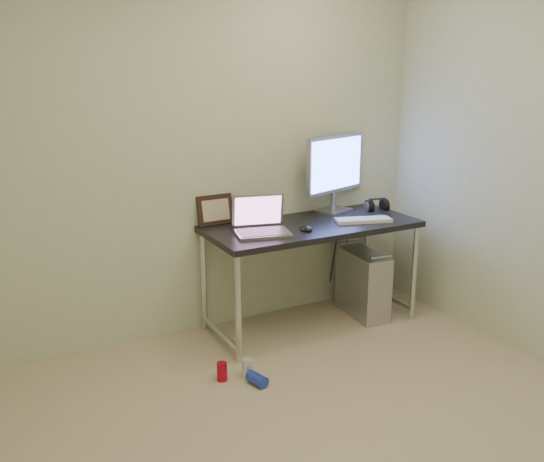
% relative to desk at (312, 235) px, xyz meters
% --- Properties ---
extents(wall_back, '(3.50, 0.02, 2.50)m').
position_rel_desk_xyz_m(wall_back, '(-0.75, 0.32, 0.58)').
color(wall_back, beige).
rests_on(wall_back, ground).
extents(desk, '(1.48, 0.65, 0.75)m').
position_rel_desk_xyz_m(desk, '(0.00, 0.00, 0.00)').
color(desk, black).
rests_on(desk, ground).
extents(tower_computer, '(0.24, 0.48, 0.52)m').
position_rel_desk_xyz_m(tower_computer, '(0.43, -0.03, -0.42)').
color(tower_computer, '#AFAEB3').
rests_on(tower_computer, ground).
extents(cable_a, '(0.01, 0.16, 0.69)m').
position_rel_desk_xyz_m(cable_a, '(0.38, 0.27, -0.27)').
color(cable_a, black).
rests_on(cable_a, ground).
extents(cable_b, '(0.02, 0.11, 0.71)m').
position_rel_desk_xyz_m(cable_b, '(0.47, 0.25, -0.29)').
color(cable_b, black).
rests_on(cable_b, ground).
extents(can_red, '(0.08, 0.08, 0.11)m').
position_rel_desk_xyz_m(can_red, '(-0.89, -0.44, -0.61)').
color(can_red, '#AB0A1E').
rests_on(can_red, ground).
extents(can_white, '(0.08, 0.08, 0.12)m').
position_rel_desk_xyz_m(can_white, '(-0.74, -0.48, -0.61)').
color(can_white, silver).
rests_on(can_white, ground).
extents(can_blue, '(0.10, 0.14, 0.07)m').
position_rel_desk_xyz_m(can_blue, '(-0.73, -0.59, -0.63)').
color(can_blue, '#2037B4').
rests_on(can_blue, ground).
extents(laptop, '(0.40, 0.36, 0.24)m').
position_rel_desk_xyz_m(laptop, '(-0.41, -0.03, 0.14)').
color(laptop, '#A7A7AE').
rests_on(laptop, desk).
extents(monitor, '(0.59, 0.24, 0.57)m').
position_rel_desk_xyz_m(monitor, '(0.33, 0.22, 0.42)').
color(monitor, '#A7A7AE').
rests_on(monitor, desk).
extents(keyboard, '(0.41, 0.24, 0.02)m').
position_rel_desk_xyz_m(keyboard, '(0.35, -0.13, 0.10)').
color(keyboard, silver).
rests_on(keyboard, desk).
extents(mouse_right, '(0.07, 0.11, 0.04)m').
position_rel_desk_xyz_m(mouse_right, '(0.55, -0.11, 0.10)').
color(mouse_right, black).
rests_on(mouse_right, desk).
extents(mouse_left, '(0.10, 0.13, 0.04)m').
position_rel_desk_xyz_m(mouse_left, '(-0.13, -0.13, 0.11)').
color(mouse_left, black).
rests_on(mouse_left, desk).
extents(headphones, '(0.19, 0.11, 0.11)m').
position_rel_desk_xyz_m(headphones, '(0.64, 0.11, 0.12)').
color(headphones, black).
rests_on(headphones, desk).
extents(picture_frame, '(0.26, 0.08, 0.21)m').
position_rel_desk_xyz_m(picture_frame, '(-0.59, 0.30, 0.19)').
color(picture_frame, black).
rests_on(picture_frame, desk).
extents(webcam, '(0.04, 0.03, 0.11)m').
position_rel_desk_xyz_m(webcam, '(-0.45, 0.29, 0.17)').
color(webcam, silver).
rests_on(webcam, desk).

